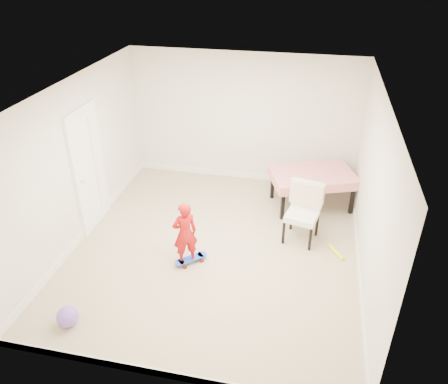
% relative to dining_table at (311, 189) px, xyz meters
% --- Properties ---
extents(ground, '(5.00, 5.00, 0.00)m').
position_rel_dining_table_xyz_m(ground, '(-1.44, -1.66, -0.34)').
color(ground, tan).
rests_on(ground, ground).
extents(ceiling, '(4.50, 5.00, 0.04)m').
position_rel_dining_table_xyz_m(ceiling, '(-1.44, -1.66, 2.24)').
color(ceiling, white).
rests_on(ceiling, wall_back).
extents(wall_back, '(4.50, 0.04, 2.60)m').
position_rel_dining_table_xyz_m(wall_back, '(-1.44, 0.82, 0.96)').
color(wall_back, silver).
rests_on(wall_back, ground).
extents(wall_front, '(4.50, 0.04, 2.60)m').
position_rel_dining_table_xyz_m(wall_front, '(-1.44, -4.14, 0.96)').
color(wall_front, silver).
rests_on(wall_front, ground).
extents(wall_left, '(0.04, 5.00, 2.60)m').
position_rel_dining_table_xyz_m(wall_left, '(-3.67, -1.66, 0.96)').
color(wall_left, silver).
rests_on(wall_left, ground).
extents(wall_right, '(0.04, 5.00, 2.60)m').
position_rel_dining_table_xyz_m(wall_right, '(0.79, -1.66, 0.96)').
color(wall_right, silver).
rests_on(wall_right, ground).
extents(door, '(0.11, 0.94, 2.11)m').
position_rel_dining_table_xyz_m(door, '(-3.67, -1.36, 0.68)').
color(door, white).
rests_on(door, ground).
extents(baseboard_back, '(4.50, 0.02, 0.12)m').
position_rel_dining_table_xyz_m(baseboard_back, '(-1.44, 0.83, -0.28)').
color(baseboard_back, white).
rests_on(baseboard_back, ground).
extents(baseboard_front, '(4.50, 0.02, 0.12)m').
position_rel_dining_table_xyz_m(baseboard_front, '(-1.44, -4.15, -0.28)').
color(baseboard_front, white).
rests_on(baseboard_front, ground).
extents(baseboard_left, '(0.02, 5.00, 0.12)m').
position_rel_dining_table_xyz_m(baseboard_left, '(-3.68, -1.66, -0.28)').
color(baseboard_left, white).
rests_on(baseboard_left, ground).
extents(baseboard_right, '(0.02, 5.00, 0.12)m').
position_rel_dining_table_xyz_m(baseboard_right, '(0.80, -1.66, -0.28)').
color(baseboard_right, white).
rests_on(baseboard_right, ground).
extents(dining_table, '(1.71, 1.39, 0.69)m').
position_rel_dining_table_xyz_m(dining_table, '(0.00, 0.00, 0.00)').
color(dining_table, '#AB0913').
rests_on(dining_table, ground).
extents(dining_chair, '(0.67, 0.73, 1.00)m').
position_rel_dining_table_xyz_m(dining_chair, '(-0.12, -1.13, 0.16)').
color(dining_chair, white).
rests_on(dining_chair, ground).
extents(skateboard, '(0.53, 0.52, 0.08)m').
position_rel_dining_table_xyz_m(skateboard, '(-1.73, -2.10, -0.30)').
color(skateboard, blue).
rests_on(skateboard, ground).
extents(child, '(0.45, 0.42, 1.04)m').
position_rel_dining_table_xyz_m(child, '(-1.80, -2.12, 0.18)').
color(child, '#B41213').
rests_on(child, ground).
extents(balloon, '(0.28, 0.28, 0.28)m').
position_rel_dining_table_xyz_m(balloon, '(-2.94, -3.66, -0.20)').
color(balloon, '#7A53C7').
rests_on(balloon, ground).
extents(foam_toy, '(0.26, 0.37, 0.06)m').
position_rel_dining_table_xyz_m(foam_toy, '(0.48, -1.41, -0.31)').
color(foam_toy, yellow).
rests_on(foam_toy, ground).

